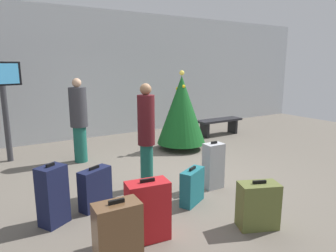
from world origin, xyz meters
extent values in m
plane|color=#665E54|center=(0.00, 0.00, 0.00)|extent=(16.00, 16.00, 0.00)
cube|color=#B7BCC1|center=(0.00, 4.01, 1.78)|extent=(16.00, 0.20, 3.57)
cylinder|color=#4C3319|center=(1.22, 1.58, 0.08)|extent=(0.12, 0.12, 0.15)
cone|color=#14511E|center=(1.22, 1.58, 0.98)|extent=(1.19, 1.19, 1.66)
sphere|color=#F2D84C|center=(1.22, 1.58, 1.87)|extent=(0.12, 0.12, 0.12)
sphere|color=yellow|center=(1.24, 1.77, 1.27)|extent=(0.08, 0.08, 0.08)
sphere|color=yellow|center=(1.22, 1.50, 1.55)|extent=(0.08, 0.08, 0.08)
sphere|color=blue|center=(1.21, 1.76, 1.30)|extent=(0.08, 0.08, 0.08)
sphere|color=yellow|center=(1.15, 1.67, 1.49)|extent=(0.08, 0.08, 0.08)
sphere|color=silver|center=(1.28, 1.95, 0.73)|extent=(0.08, 0.08, 0.08)
cylinder|color=#333338|center=(-2.51, 2.71, 0.81)|extent=(0.12, 0.12, 1.63)
cube|color=black|center=(-2.51, 2.71, 1.88)|extent=(0.76, 0.26, 0.49)
cube|color=#4CB2F2|center=(-2.51, 2.67, 1.88)|extent=(0.67, 0.18, 0.42)
cube|color=black|center=(3.00, 2.22, 0.45)|extent=(1.45, 0.44, 0.06)
cube|color=black|center=(2.46, 2.22, 0.21)|extent=(0.08, 0.35, 0.42)
cube|color=black|center=(3.55, 2.22, 0.21)|extent=(0.08, 0.35, 0.42)
cylinder|color=#19594C|center=(-0.64, -0.15, 0.38)|extent=(0.21, 0.21, 0.77)
cylinder|color=#4C1419|center=(-0.64, -0.15, 1.17)|extent=(0.38, 0.38, 0.82)
sphere|color=#8C6647|center=(-0.64, -0.15, 1.68)|extent=(0.19, 0.19, 0.19)
cylinder|color=#19594C|center=(-1.20, 1.86, 0.39)|extent=(0.27, 0.27, 0.77)
cylinder|color=#333338|center=(-1.20, 1.86, 1.19)|extent=(0.48, 0.48, 0.83)
sphere|color=tan|center=(-1.20, 1.86, 1.69)|extent=(0.19, 0.19, 0.19)
cube|color=#9EA0A5|center=(0.33, -0.71, 0.39)|extent=(0.33, 0.23, 0.77)
cube|color=black|center=(0.33, -0.71, 0.79)|extent=(0.11, 0.03, 0.04)
cube|color=#59602D|center=(0.00, -1.99, 0.30)|extent=(0.57, 0.44, 0.59)
cube|color=black|center=(0.00, -1.99, 0.61)|extent=(0.17, 0.09, 0.04)
cube|color=#19606B|center=(-0.32, -1.01, 0.26)|extent=(0.50, 0.38, 0.53)
cube|color=black|center=(-0.32, -1.01, 0.55)|extent=(0.16, 0.10, 0.04)
cube|color=#141938|center=(-2.22, -0.56, 0.40)|extent=(0.42, 0.39, 0.79)
cube|color=black|center=(-2.22, -0.56, 0.81)|extent=(0.12, 0.09, 0.04)
cube|color=#B2191E|center=(-1.33, -1.50, 0.36)|extent=(0.53, 0.33, 0.72)
cube|color=black|center=(-1.33, -1.50, 0.74)|extent=(0.18, 0.05, 0.04)
cube|color=brown|center=(-1.86, -1.89, 0.38)|extent=(0.46, 0.28, 0.75)
cube|color=black|center=(-1.86, -1.89, 0.77)|extent=(0.16, 0.04, 0.04)
cube|color=#141938|center=(-1.61, -0.39, 0.30)|extent=(0.53, 0.38, 0.59)
cube|color=black|center=(-1.61, -0.39, 0.61)|extent=(0.17, 0.10, 0.04)
camera|label=1|loc=(-2.82, -4.41, 2.06)|focal=31.98mm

